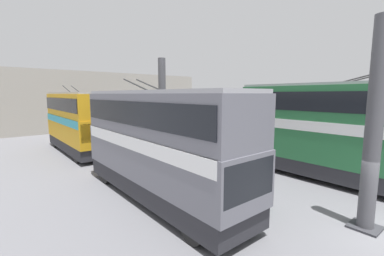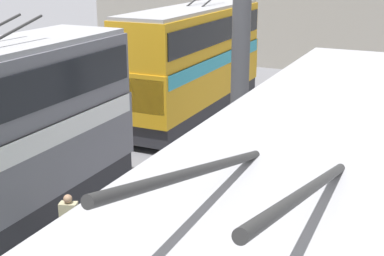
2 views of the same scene
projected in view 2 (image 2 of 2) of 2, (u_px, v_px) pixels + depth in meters
depot_back_wall at (349, 10)px, 31.97m from camera, size 0.50×36.00×7.74m
support_column_far at (240, 77)px, 15.87m from camera, size 0.97×0.97×7.38m
bus_right_far at (194, 57)px, 23.13m from camera, size 9.90×2.54×5.56m
person_by_right_row at (70, 224)px, 12.85m from camera, size 0.36×0.48×1.62m
person_aisle_midway at (116, 237)px, 12.26m from camera, size 0.42×0.48×1.59m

